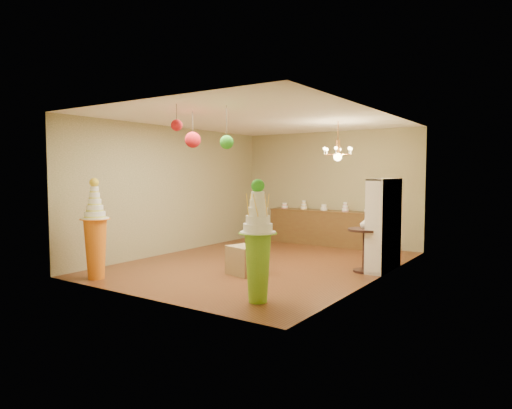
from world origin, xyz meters
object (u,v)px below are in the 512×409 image
Objects in this scene: pedestal_green at (258,251)px; round_table at (365,244)px; sideboard at (324,227)px; pedestal_orange at (95,240)px.

round_table is (0.56, 2.86, -0.21)m from pedestal_green.
pedestal_green is 2.92m from round_table.
pedestal_green is 0.60× the size of sideboard.
round_table is (2.10, -2.55, 0.06)m from sideboard.
sideboard is at bearing 129.42° from round_table.
pedestal_orange is 0.60× the size of sideboard.
pedestal_orange is at bearing -139.38° from round_table.
sideboard is (-1.54, 5.41, -0.28)m from pedestal_green.
round_table is at bearing -50.58° from sideboard.
pedestal_green is at bearing 7.15° from pedestal_orange.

